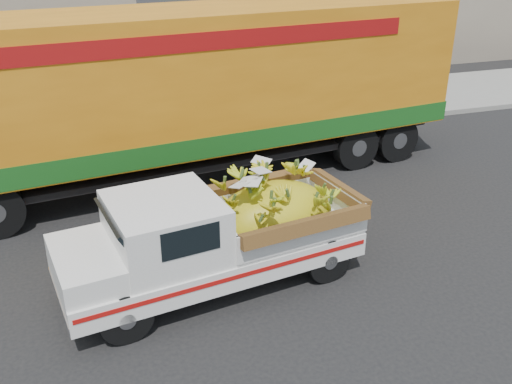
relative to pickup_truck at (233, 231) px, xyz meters
name	(u,v)px	position (x,y,z in m)	size (l,w,h in m)	color
ground	(193,305)	(-0.81, -0.53, -0.90)	(100.00, 100.00, 0.00)	black
curb	(133,146)	(-0.81, 6.72, -0.83)	(60.00, 0.25, 0.15)	gray
sidewalk	(124,122)	(-0.81, 8.82, -0.83)	(60.00, 4.00, 0.14)	gray
pickup_truck	(233,231)	(0.00, 0.00, 0.00)	(4.99, 2.45, 1.68)	black
semi_trailer	(202,88)	(0.55, 4.27, 1.22)	(12.04, 3.91, 3.80)	black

